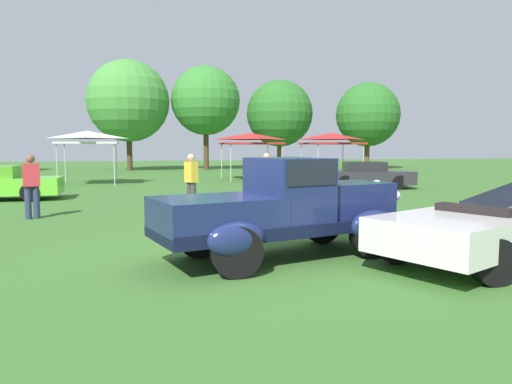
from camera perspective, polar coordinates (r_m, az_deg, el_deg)
ground_plane at (r=7.97m, az=-2.21°, el=-8.17°), size 120.00×120.00×0.00m
feature_pickup_truck at (r=7.94m, az=3.43°, el=-1.87°), size 4.55×2.61×1.70m
neighbor_convertible at (r=8.78m, az=26.53°, el=-3.62°), size 4.81×3.36×1.40m
show_car_charcoal at (r=22.14m, az=13.35°, el=1.99°), size 4.31×2.60×1.22m
spectator_near_truck at (r=13.62m, az=-25.62°, el=0.86°), size 0.45×0.34×1.69m
spectator_by_row at (r=13.84m, az=-7.87°, el=1.41°), size 0.39×0.46×1.69m
spectator_far_side at (r=15.85m, az=1.30°, el=1.96°), size 0.45×0.35×1.69m
canopy_tent_left_field at (r=25.33m, az=-19.76°, el=6.36°), size 2.90×2.90×2.71m
canopy_tent_center_field at (r=27.33m, az=-0.68°, el=6.59°), size 3.23×3.23×2.71m
canopy_tent_right_field at (r=27.54m, az=9.16°, el=6.51°), size 3.01×3.01×2.71m
treeline_mid_left at (r=39.84m, az=-15.27°, el=10.60°), size 6.57×6.57×8.88m
treeline_center at (r=40.16m, az=-6.14°, el=10.96°), size 5.74×5.74×8.64m
treeline_mid_right at (r=42.07m, az=2.90°, el=9.50°), size 5.84×5.84×7.78m
treeline_far_right at (r=42.09m, az=13.42°, el=9.12°), size 5.48×5.48×7.43m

